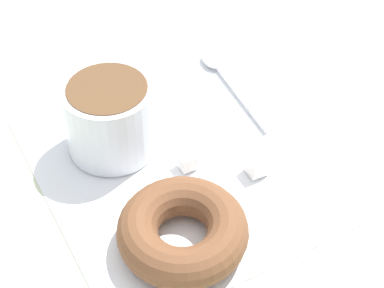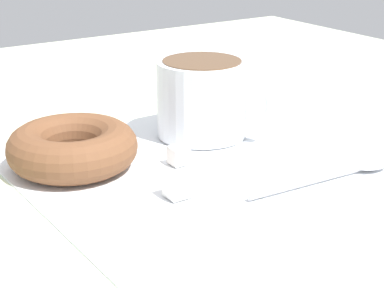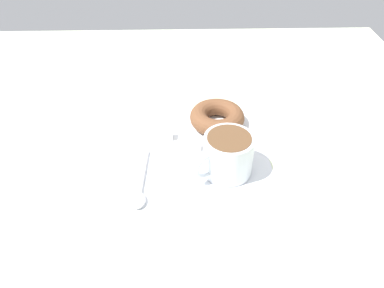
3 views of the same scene
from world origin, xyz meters
TOP-DOWN VIEW (x-y plane):
  - ground_plane at (0.00, 0.00)cm, footprint 120.00×120.00cm
  - napkin at (0.82, 0.72)cm, footprint 30.01×30.01cm
  - coffee_cup at (6.22, 6.87)cm, footprint 9.08×10.88cm
  - donut at (-8.16, 6.26)cm, footprint 11.54×11.54cm
  - spoon at (11.30, -8.44)cm, footprint 14.97×2.59cm
  - sugar_cube at (-3.70, -4.02)cm, footprint 1.85×1.85cm
  - sugar_cube_extra at (0.12, 1.69)cm, footprint 1.58×1.58cm

SIDE VIEW (x-z plane):
  - ground_plane at x=0.00cm, z-range -2.00..0.00cm
  - napkin at x=0.82cm, z-range 0.00..0.30cm
  - spoon at x=11.30cm, z-range 0.24..1.14cm
  - sugar_cube_extra at x=0.12cm, z-range 0.30..1.88cm
  - sugar_cube at x=-3.70cm, z-range 0.30..2.15cm
  - donut at x=-8.16cm, z-range 0.30..3.96cm
  - coffee_cup at x=6.22cm, z-range 0.44..8.08cm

